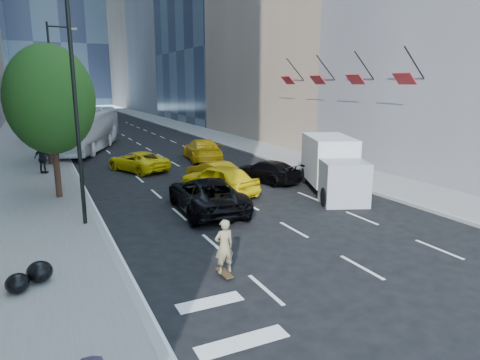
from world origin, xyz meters
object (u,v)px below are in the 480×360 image
city_bus (85,130)px  box_truck (332,165)px  skateboarder (224,250)px  black_sedan_mercedes (267,171)px  black_sedan_lincoln (206,195)px

city_bus → box_truck: city_bus is taller
box_truck → skateboarder: bearing=-120.6°
black_sedan_mercedes → city_bus: city_bus is taller
skateboarder → box_truck: box_truck is taller
black_sedan_lincoln → black_sedan_mercedes: bearing=-138.6°
skateboarder → box_truck: (9.29, 6.94, 0.65)m
skateboarder → black_sedan_lincoln: skateboarder is taller
skateboarder → black_sedan_mercedes: 13.00m
skateboarder → black_sedan_mercedes: (7.40, 10.68, -0.19)m
black_sedan_lincoln → box_truck: size_ratio=0.87×
black_sedan_lincoln → black_sedan_mercedes: 6.79m
city_bus → box_truck: (10.14, -21.42, -0.35)m
skateboarder → city_bus: (-0.85, 28.36, 0.99)m
skateboarder → box_truck: bearing=-145.0°
skateboarder → city_bus: 28.39m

